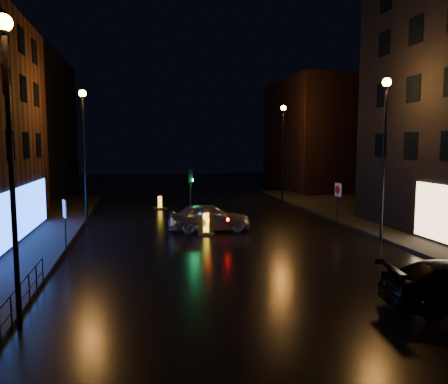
{
  "coord_description": "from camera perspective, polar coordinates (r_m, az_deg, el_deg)",
  "views": [
    {
      "loc": [
        -4.49,
        -14.36,
        5.08
      ],
      "look_at": [
        -0.55,
        5.87,
        2.8
      ],
      "focal_mm": 35.0,
      "sensor_mm": 36.0,
      "label": 1
    }
  ],
  "objects": [
    {
      "name": "bollard_far",
      "position": [
        34.69,
        -8.36,
        -1.82
      ],
      "size": [
        1.11,
        1.33,
        0.99
      ],
      "rotation": [
        0.0,
        0.0,
        0.37
      ],
      "color": "black",
      "rests_on": "ground"
    },
    {
      "name": "traffic_signal",
      "position": [
        28.91,
        -4.35,
        -2.82
      ],
      "size": [
        1.4,
        2.4,
        3.45
      ],
      "color": "black",
      "rests_on": "ground"
    },
    {
      "name": "ground",
      "position": [
        15.88,
        6.15,
        -12.38
      ],
      "size": [
        120.0,
        120.0,
        0.0
      ],
      "primitive_type": "plane",
      "color": "black",
      "rests_on": "ground"
    },
    {
      "name": "silver_hatchback",
      "position": [
        25.5,
        -1.93,
        -3.33
      ],
      "size": [
        4.82,
        2.08,
        1.62
      ],
      "primitive_type": "imported",
      "rotation": [
        0.0,
        0.0,
        1.54
      ],
      "color": "#9FA1A6",
      "rests_on": "ground"
    },
    {
      "name": "building_far_right",
      "position": [
        50.29,
        11.88,
        7.22
      ],
      "size": [
        8.0,
        14.0,
        12.0
      ],
      "primitive_type": "cube",
      "color": "black",
      "rests_on": "ground"
    },
    {
      "name": "guard_railing",
      "position": [
        14.48,
        -25.05,
        -11.74
      ],
      "size": [
        0.05,
        6.04,
        1.0
      ],
      "color": "black",
      "rests_on": "ground"
    },
    {
      "name": "bollard_near",
      "position": [
        24.83,
        -2.37,
        -4.89
      ],
      "size": [
        1.05,
        1.44,
        1.17
      ],
      "rotation": [
        0.0,
        0.0,
        -0.12
      ],
      "color": "black",
      "rests_on": "ground"
    },
    {
      "name": "road_sign_left",
      "position": [
        21.41,
        -20.07,
        -2.65
      ],
      "size": [
        0.25,
        0.59,
        2.52
      ],
      "rotation": [
        0.0,
        0.0,
        0.34
      ],
      "color": "black",
      "rests_on": "ground"
    },
    {
      "name": "street_lamp_lfar",
      "position": [
        28.55,
        -17.81,
        6.98
      ],
      "size": [
        0.44,
        0.44,
        8.37
      ],
      "color": "black",
      "rests_on": "ground"
    },
    {
      "name": "road_sign_right",
      "position": [
        28.66,
        14.66,
        -0.16
      ],
      "size": [
        0.17,
        0.63,
        2.6
      ],
      "rotation": [
        0.0,
        0.0,
        3.31
      ],
      "color": "black",
      "rests_on": "ground"
    },
    {
      "name": "building_far_left",
      "position": [
        50.72,
        -24.37,
        7.92
      ],
      "size": [
        8.0,
        16.0,
        14.0
      ],
      "primitive_type": "cube",
      "color": "black",
      "rests_on": "ground"
    },
    {
      "name": "street_lamp_rfar",
      "position": [
        38.38,
        7.71,
        6.97
      ],
      "size": [
        0.44,
        0.44,
        8.37
      ],
      "color": "black",
      "rests_on": "ground"
    },
    {
      "name": "street_lamp_lnear",
      "position": [
        12.8,
        -26.27,
        7.83
      ],
      "size": [
        0.44,
        0.44,
        8.37
      ],
      "color": "black",
      "rests_on": "ground"
    },
    {
      "name": "street_lamp_rnear",
      "position": [
        23.78,
        20.26,
        7.09
      ],
      "size": [
        0.44,
        0.44,
        8.37
      ],
      "color": "black",
      "rests_on": "ground"
    }
  ]
}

